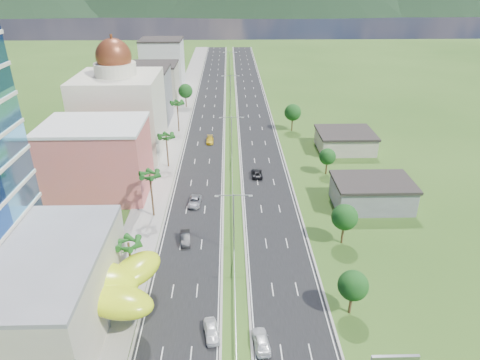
{
  "coord_description": "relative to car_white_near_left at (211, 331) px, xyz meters",
  "views": [
    {
      "loc": [
        -0.52,
        -50.09,
        43.39
      ],
      "look_at": [
        1.37,
        23.13,
        7.0
      ],
      "focal_mm": 32.0,
      "sensor_mm": 36.0,
      "label": 1
    }
  ],
  "objects": [
    {
      "name": "motorcycle",
      "position": [
        -8.92,
        5.75,
        -0.1
      ],
      "size": [
        0.8,
        2.16,
        1.36
      ],
      "primitive_type": "imported",
      "rotation": [
        0.0,
        0.0,
        0.08
      ],
      "color": "black",
      "rests_on": "road_left"
    },
    {
      "name": "streetlight_median_b",
      "position": [
        3.2,
        18.75,
        5.94
      ],
      "size": [
        6.04,
        0.25,
        11.0
      ],
      "color": "gray",
      "rests_on": "ground"
    },
    {
      "name": "leafy_tree_rc",
      "position": [
        25.2,
        48.75,
        3.56
      ],
      "size": [
        3.85,
        3.85,
        6.33
      ],
      "color": "#47301C",
      "rests_on": "ground"
    },
    {
      "name": "median_guardrail",
      "position": [
        3.2,
        80.73,
        -0.19
      ],
      "size": [
        0.1,
        216.06,
        0.76
      ],
      "color": "gray",
      "rests_on": "ground"
    },
    {
      "name": "leafy_tree_ra",
      "position": [
        19.2,
        3.75,
        3.96
      ],
      "size": [
        4.2,
        4.2,
        6.9
      ],
      "color": "#47301C",
      "rests_on": "ground"
    },
    {
      "name": "car_white_near_left",
      "position": [
        0.0,
        0.0,
        0.0
      ],
      "size": [
        2.56,
        4.78,
        1.55
      ],
      "primitive_type": "imported",
      "rotation": [
        0.0,
        0.0,
        0.17
      ],
      "color": "white",
      "rests_on": "road_left"
    },
    {
      "name": "midrise_beige",
      "position": [
        -23.8,
        110.75,
        5.69
      ],
      "size": [
        16.0,
        15.0,
        13.0
      ],
      "primitive_type": "cube",
      "color": "#ABA48D",
      "rests_on": "ground"
    },
    {
      "name": "pink_shophouse",
      "position": [
        -24.8,
        40.75,
        6.69
      ],
      "size": [
        20.0,
        15.0,
        15.0
      ],
      "primitive_type": "cube",
      "color": "#D26056",
      "rests_on": "ground"
    },
    {
      "name": "leafy_tree_rb",
      "position": [
        22.2,
        20.75,
        4.36
      ],
      "size": [
        4.55,
        4.55,
        7.47
      ],
      "color": "#47301C",
      "rests_on": "ground"
    },
    {
      "name": "road_left",
      "position": [
        -4.3,
        98.75,
        -0.79
      ],
      "size": [
        11.0,
        260.0,
        0.04
      ],
      "primitive_type": "cube",
      "color": "black",
      "rests_on": "ground"
    },
    {
      "name": "car_yellow_far_left",
      "position": [
        -2.8,
        69.51,
        -0.06
      ],
      "size": [
        2.06,
        4.94,
        1.42
      ],
      "primitive_type": "imported",
      "rotation": [
        0.0,
        0.0,
        0.01
      ],
      "color": "gold",
      "rests_on": "road_left"
    },
    {
      "name": "midrise_white",
      "position": [
        -23.8,
        133.75,
        8.19
      ],
      "size": [
        16.0,
        15.0,
        18.0
      ],
      "primitive_type": "cube",
      "color": "silver",
      "rests_on": "ground"
    },
    {
      "name": "palm_tree_b",
      "position": [
        -12.3,
        10.75,
        6.25
      ],
      "size": [
        3.6,
        3.6,
        8.1
      ],
      "color": "#47301C",
      "rests_on": "ground"
    },
    {
      "name": "leafy_tree_rd",
      "position": [
        21.2,
        78.75,
        4.77
      ],
      "size": [
        4.9,
        4.9,
        8.05
      ],
      "color": "#47301C",
      "rests_on": "ground"
    },
    {
      "name": "streetlight_median_e",
      "position": [
        3.2,
        148.75,
        5.94
      ],
      "size": [
        6.04,
        0.25,
        11.0
      ],
      "color": "gray",
      "rests_on": "ground"
    },
    {
      "name": "midrise_grey",
      "position": [
        -23.8,
        88.75,
        7.19
      ],
      "size": [
        16.0,
        15.0,
        16.0
      ],
      "primitive_type": "cube",
      "color": "slate",
      "rests_on": "ground"
    },
    {
      "name": "lime_canopy",
      "position": [
        -16.8,
        4.74,
        4.18
      ],
      "size": [
        18.0,
        15.0,
        7.4
      ],
      "color": "#C6E115",
      "rests_on": "ground"
    },
    {
      "name": "shed_far",
      "position": [
        33.2,
        63.75,
        1.39
      ],
      "size": [
        14.0,
        12.0,
        4.4
      ],
      "primitive_type": "cube",
      "color": "#ABA48D",
      "rests_on": "ground"
    },
    {
      "name": "palm_tree_c",
      "position": [
        -12.3,
        30.75,
        7.69
      ],
      "size": [
        3.6,
        3.6,
        9.6
      ],
      "color": "#47301C",
      "rests_on": "ground"
    },
    {
      "name": "car_dark_left",
      "position": [
        -5.31,
        21.62,
        0.01
      ],
      "size": [
        2.2,
        4.92,
        1.57
      ],
      "primitive_type": "imported",
      "rotation": [
        0.0,
        0.0,
        0.12
      ],
      "color": "black",
      "rests_on": "road_left"
    },
    {
      "name": "shed_near",
      "position": [
        31.2,
        33.75,
        1.69
      ],
      "size": [
        15.0,
        10.0,
        5.0
      ],
      "primitive_type": "cube",
      "color": "slate",
      "rests_on": "ground"
    },
    {
      "name": "streetlight_median_d",
      "position": [
        3.2,
        103.75,
        5.94
      ],
      "size": [
        6.04,
        0.25,
        11.0
      ],
      "color": "gray",
      "rests_on": "ground"
    },
    {
      "name": "streetlight_median_c",
      "position": [
        3.2,
        58.75,
        5.94
      ],
      "size": [
        6.04,
        0.25,
        11.0
      ],
      "color": "gray",
      "rests_on": "ground"
    },
    {
      "name": "mountain_ridge",
      "position": [
        63.2,
        458.75,
        -0.81
      ],
      "size": [
        860.0,
        140.0,
        90.0
      ],
      "primitive_type": null,
      "color": "black",
      "rests_on": "ground"
    },
    {
      "name": "sidewalk_left",
      "position": [
        -13.8,
        98.75,
        -0.75
      ],
      "size": [
        7.0,
        260.0,
        0.12
      ],
      "primitive_type": "cube",
      "color": "gray",
      "rests_on": "ground"
    },
    {
      "name": "palm_tree_d",
      "position": [
        -12.3,
        53.75,
        6.73
      ],
      "size": [
        3.6,
        3.6,
        8.6
      ],
      "color": "#47301C",
      "rests_on": "ground"
    },
    {
      "name": "ground",
      "position": [
        3.2,
        8.75,
        -0.81
      ],
      "size": [
        500.0,
        500.0,
        0.0
      ],
      "primitive_type": "plane",
      "color": "#2D5119",
      "rests_on": "ground"
    },
    {
      "name": "palm_tree_e",
      "position": [
        -12.3,
        78.75,
        7.5
      ],
      "size": [
        3.6,
        3.6,
        9.4
      ],
      "color": "#47301C",
      "rests_on": "ground"
    },
    {
      "name": "leafy_tree_lfar",
      "position": [
        -12.3,
        103.75,
        4.77
      ],
      "size": [
        4.9,
        4.9,
        8.05
      ],
      "color": "#47301C",
      "rests_on": "ground"
    },
    {
      "name": "car_dark_far_right",
      "position": [
        8.91,
        47.82,
        -0.05
      ],
      "size": [
        2.4,
        5.18,
        1.44
      ],
      "primitive_type": "imported",
      "rotation": [
        0.0,
        0.0,
        3.14
      ],
      "color": "black",
      "rests_on": "road_right"
    },
    {
      "name": "car_silver_mid_left",
      "position": [
        -4.59,
        34.87,
        -0.05
      ],
      "size": [
        2.81,
        5.37,
        1.44
      ],
      "primitive_type": "imported",
      "rotation": [
        0.0,
        0.0,
        -0.08
      ],
      "color": "#929499",
      "rests_on": "road_left"
    },
    {
      "name": "car_white_near_right",
      "position": [
        6.4,
        -1.85,
        0.05
      ],
      "size": [
        2.46,
        4.99,
        1.64
      ],
      "primitive_type": "imported",
      "rotation": [
        0.0,
        0.0,
        3.25
      ],
      "color": "white",
      "rests_on": "road_right"
    },
    {
      "name": "road_right",
      "position": [
        10.7,
        98.75,
        -0.79
      ],
      "size": [
        11.0,
        260.0,
        0.04
      ],
      "primitive_type": "cube",
      "color": "black",
      "rests_on": "ground"
    },
    {
      "name": "domed_building",
      "position": [
        -24.8,
        63.75,
        10.54
      ],
      "size": [
        20.0,
        20.0,
        28.7
      ],
      "color": "beige",
      "rests_on": "ground"
    }
  ]
}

